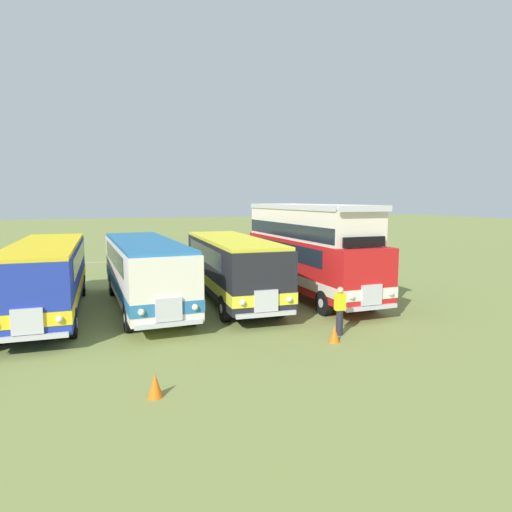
{
  "coord_description": "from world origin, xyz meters",
  "views": [
    {
      "loc": [
        1.66,
        -19.84,
        4.77
      ],
      "look_at": [
        9.22,
        0.48,
        2.04
      ],
      "focal_mm": 31.79,
      "sensor_mm": 36.0,
      "label": 1
    }
  ],
  "objects": [
    {
      "name": "cone_mid_row",
      "position": [
        9.24,
        -6.98,
        0.29
      ],
      "size": [
        0.36,
        0.36,
        0.58
      ],
      "primitive_type": "cone",
      "color": "orange",
      "rests_on": "ground"
    },
    {
      "name": "rope_fence_line",
      "position": [
        0.0,
        9.17,
        0.69
      ],
      "size": [
        29.64,
        0.08,
        1.05
      ],
      "color": "#8C704C",
      "rests_on": "ground"
    },
    {
      "name": "bus_fourth_in_row",
      "position": [
        0.0,
        0.43,
        1.76
      ],
      "size": [
        2.9,
        10.87,
        2.99
      ],
      "color": "#1E339E",
      "rests_on": "ground"
    },
    {
      "name": "bus_fifth_in_row",
      "position": [
        3.93,
        0.26,
        1.75
      ],
      "size": [
        2.84,
        10.5,
        2.99
      ],
      "color": "silver",
      "rests_on": "ground"
    },
    {
      "name": "bus_sixth_in_row",
      "position": [
        7.86,
        -0.02,
        1.75
      ],
      "size": [
        3.01,
        9.82,
        2.99
      ],
      "color": "black",
      "rests_on": "ground"
    },
    {
      "name": "marshal_person",
      "position": [
        9.83,
        -6.32,
        0.89
      ],
      "size": [
        0.36,
        0.24,
        1.73
      ],
      "color": "#23232D",
      "rests_on": "ground"
    },
    {
      "name": "bus_seventh_in_row",
      "position": [
        11.78,
        -0.05,
        2.36
      ],
      "size": [
        2.67,
        10.44,
        4.52
      ],
      "color": "red",
      "rests_on": "ground"
    },
    {
      "name": "ground_plane",
      "position": [
        0.0,
        0.0,
        0.0
      ],
      "size": [
        200.0,
        200.0,
        0.0
      ],
      "primitive_type": "plane",
      "color": "olive"
    },
    {
      "name": "cone_far_end",
      "position": [
        3.02,
        -9.19,
        0.3
      ],
      "size": [
        0.36,
        0.36,
        0.61
      ],
      "primitive_type": "cone",
      "color": "orange",
      "rests_on": "ground"
    }
  ]
}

